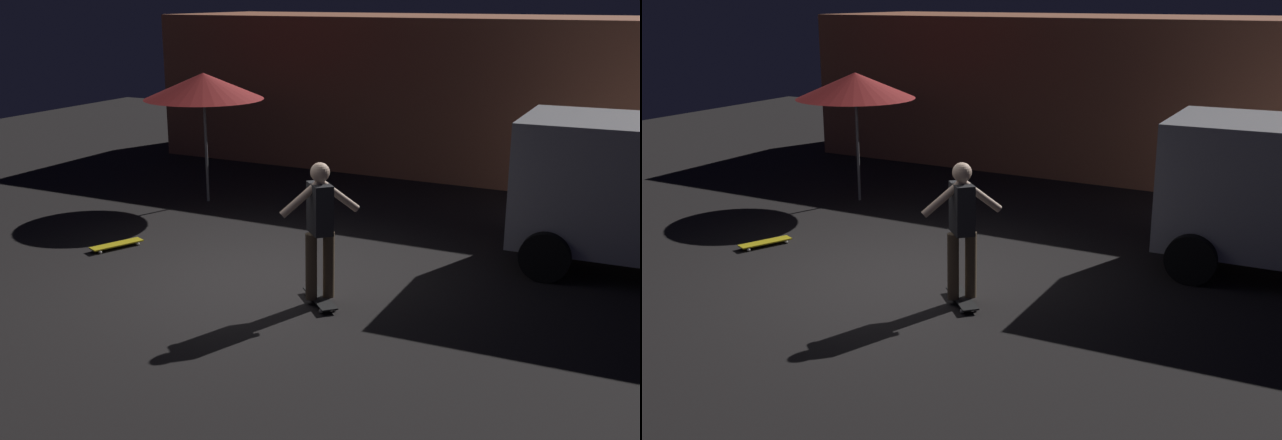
{
  "view_description": "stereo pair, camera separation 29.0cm",
  "coord_description": "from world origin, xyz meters",
  "views": [
    {
      "loc": [
        5.1,
        -7.98,
        3.59
      ],
      "look_at": [
        1.19,
        -0.27,
        1.05
      ],
      "focal_mm": 43.0,
      "sensor_mm": 36.0,
      "label": 1
    },
    {
      "loc": [
        5.36,
        -7.84,
        3.59
      ],
      "look_at": [
        1.19,
        -0.27,
        1.05
      ],
      "focal_mm": 43.0,
      "sensor_mm": 36.0,
      "label": 2
    }
  ],
  "objects": [
    {
      "name": "low_building",
      "position": [
        -0.85,
        8.13,
        1.59
      ],
      "size": [
        10.58,
        3.7,
        3.18
      ],
      "color": "#B76B4C",
      "rests_on": "ground_plane"
    },
    {
      "name": "skateboard_spare",
      "position": [
        -2.43,
        0.24,
        0.06
      ],
      "size": [
        0.49,
        0.8,
        0.07
      ],
      "color": "gold",
      "rests_on": "ground_plane"
    },
    {
      "name": "patio_umbrella",
      "position": [
        -2.79,
        3.09,
        2.07
      ],
      "size": [
        2.1,
        2.1,
        2.3
      ],
      "color": "slate",
      "rests_on": "ground_plane"
    },
    {
      "name": "ground_plane",
      "position": [
        0.0,
        0.0,
        0.0
      ],
      "size": [
        28.0,
        28.0,
        0.0
      ],
      "primitive_type": "plane",
      "color": "black"
    },
    {
      "name": "skater",
      "position": [
        1.19,
        -0.27,
        1.04
      ],
      "size": [
        0.76,
        0.76,
        1.67
      ],
      "color": "brown",
      "rests_on": "skateboard_ridden"
    },
    {
      "name": "skateboard_ridden",
      "position": [
        1.19,
        -0.27,
        0.06
      ],
      "size": [
        0.69,
        0.69,
        0.07
      ],
      "color": "black",
      "rests_on": "ground_plane"
    }
  ]
}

